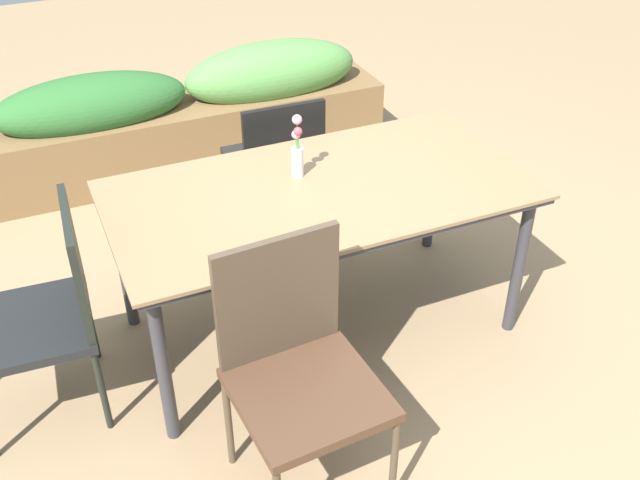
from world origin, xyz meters
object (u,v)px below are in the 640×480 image
Objects in this scene: chair_near_left at (296,361)px; planter_box at (190,115)px; chair_end_left at (48,306)px; flower_vase at (297,150)px; dining_table at (320,201)px; chair_far_side at (277,159)px.

planter_box is (0.31, 2.57, -0.21)m from chair_near_left.
flower_vase is (1.14, 0.14, 0.39)m from chair_end_left.
chair_end_left reaches higher than dining_table.
planter_box is at bearing 93.43° from dining_table.
chair_near_left reaches higher than chair_end_left.
planter_box is at bearing 101.42° from chair_far_side.
chair_far_side is at bearing 78.17° from flower_vase.
flower_vase is at bearing -79.27° from chair_end_left.
chair_near_left is 1.58m from chair_far_side.
dining_table is at bearing -86.21° from chair_end_left.
flower_vase is (-0.13, -0.62, 0.37)m from chair_far_side.
planter_box is at bearing 92.13° from flower_vase.
chair_end_left is 3.12× the size of flower_vase.
dining_table reaches higher than planter_box.
flower_vase reaches higher than planter_box.
chair_near_left is 3.39× the size of flower_vase.
chair_near_left is 1.01m from flower_vase.
dining_table is 2.05× the size of chair_far_side.
flower_vase is 0.11× the size of planter_box.
chair_end_left is 2.14m from planter_box.
flower_vase is (-0.05, 0.14, 0.19)m from dining_table.
chair_near_left is at bearing -119.39° from dining_table.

